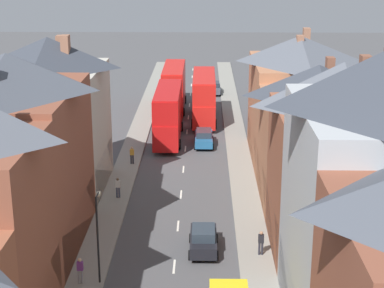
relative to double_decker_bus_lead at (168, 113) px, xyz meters
The scene contains 15 objects.
pavement_left 8.09m from the double_decker_bus_lead, 115.64° to the right, with size 2.20×104.00×0.14m, color gray.
pavement_right 10.11m from the double_decker_bus_lead, 44.79° to the right, with size 2.20×104.00×0.14m, color gray.
centre_line_dashes 9.47m from the double_decker_bus_lead, 78.46° to the right, with size 0.14×97.80×0.01m.
terrace_row_right 31.83m from the double_decker_bus_lead, 67.73° to the right, with size 8.00×56.89×14.59m.
double_decker_bus_lead is the anchor object (origin of this frame).
double_decker_bus_mid_street 8.39m from the double_decker_bus_lead, 64.60° to the left, with size 2.74×10.80×5.30m.
double_decker_bus_far_approaching 12.61m from the double_decker_bus_lead, 90.00° to the left, with size 2.74×10.80×5.30m.
car_near_blue 4.49m from the double_decker_bus_lead, 26.40° to the right, with size 1.90×4.39×1.66m.
car_parked_left_a 25.08m from the double_decker_bus_lead, 81.70° to the right, with size 1.90×3.94×1.68m.
car_parked_right_a 22.16m from the double_decker_bus_lead, 77.15° to the left, with size 1.90×4.17×1.62m.
pedestrian_mid_left 29.49m from the double_decker_bus_lead, 96.88° to the right, with size 0.36×0.22×1.61m.
pedestrian_mid_right 26.48m from the double_decker_bus_lead, 74.06° to the right, with size 0.36×0.22×1.61m.
pedestrian_far_left 16.28m from the double_decker_bus_lead, 100.92° to the right, with size 0.36×0.22×1.61m.
pedestrian_far_right 8.50m from the double_decker_bus_lead, 110.01° to the right, with size 0.36×0.22×1.61m.
street_lamp 29.06m from the double_decker_bus_lead, 94.82° to the right, with size 0.20×1.12×5.50m.
Camera 1 is at (1.77, -17.52, 18.95)m, focal length 60.00 mm.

